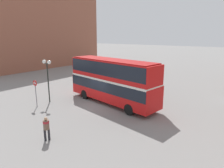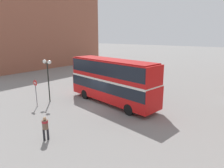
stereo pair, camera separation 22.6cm
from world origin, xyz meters
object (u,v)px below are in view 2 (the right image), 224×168
no_entry_sign (36,89)px  street_lamp_twin_globe (47,69)px  pedestrian_foreground (45,126)px  parked_car_kerb_far (137,71)px  double_decker_bus (112,79)px  parked_car_side_street (95,77)px

no_entry_sign → street_lamp_twin_globe: bearing=98.3°
street_lamp_twin_globe → no_entry_sign: bearing=-81.7°
pedestrian_foreground → parked_car_kerb_far: (-6.71, 23.27, -0.26)m
pedestrian_foreground → no_entry_sign: 7.29m
double_decker_bus → pedestrian_foreground: bearing=-74.3°
double_decker_bus → pedestrian_foreground: size_ratio=6.42×
parked_car_side_street → parked_car_kerb_far: bearing=62.9°
pedestrian_foreground → parked_car_side_street: size_ratio=0.38×
double_decker_bus → no_entry_sign: double_decker_bus is taller
pedestrian_foreground → street_lamp_twin_globe: size_ratio=0.37×
no_entry_sign → pedestrian_foreground: bearing=-27.6°
parked_car_kerb_far → no_entry_sign: no_entry_sign is taller
parked_car_side_street → double_decker_bus: bearing=-48.1°
parked_car_kerb_far → street_lamp_twin_globe: bearing=97.3°
double_decker_bus → pedestrian_foreground: 8.99m
pedestrian_foreground → street_lamp_twin_globe: (-6.67, 5.04, 2.57)m
pedestrian_foreground → parked_car_side_street: (-9.19, 15.05, -0.24)m
street_lamp_twin_globe → no_entry_sign: 2.48m
double_decker_bus → no_entry_sign: 7.64m
street_lamp_twin_globe → no_entry_sign: size_ratio=1.65×
pedestrian_foreground → parked_car_kerb_far: size_ratio=0.39×
double_decker_bus → parked_car_side_street: size_ratio=2.42×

